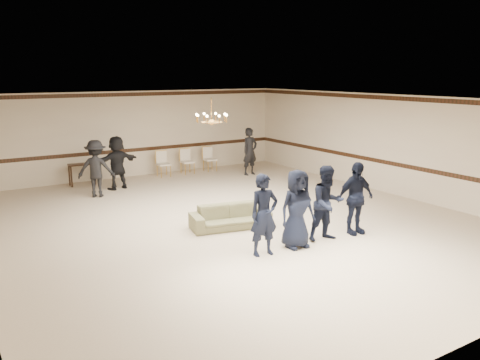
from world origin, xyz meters
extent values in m
cube|color=beige|center=(0.00, 0.00, 0.00)|extent=(12.00, 14.00, 0.01)
cube|color=black|center=(0.00, 0.00, 3.20)|extent=(12.00, 14.00, 0.01)
cube|color=beige|center=(0.00, 7.00, 1.60)|extent=(12.00, 0.01, 3.20)
cube|color=beige|center=(6.00, 0.00, 1.60)|extent=(0.01, 14.00, 3.20)
cube|color=#33190F|center=(0.00, 6.99, 1.00)|extent=(12.00, 0.02, 0.14)
cube|color=#33190F|center=(0.00, 6.99, 3.08)|extent=(12.00, 0.02, 0.14)
imported|color=black|center=(-0.66, -2.46, 0.89)|extent=(0.69, 0.49, 1.79)
imported|color=black|center=(0.24, -2.46, 0.89)|extent=(0.90, 0.62, 1.79)
imported|color=black|center=(1.14, -2.46, 0.89)|extent=(0.94, 0.77, 1.79)
imported|color=black|center=(2.04, -2.46, 0.89)|extent=(1.08, 0.53, 1.79)
imported|color=#676445|center=(-0.29, -0.46, 0.29)|extent=(2.13, 1.19, 0.59)
imported|color=black|center=(-2.22, 4.54, 0.91)|extent=(1.35, 1.15, 1.81)
imported|color=black|center=(-1.32, 5.24, 0.91)|extent=(1.75, 0.86, 1.81)
imported|color=black|center=(3.78, 4.84, 0.91)|extent=(0.71, 0.51, 1.81)
cube|color=black|center=(-2.19, 6.48, 0.38)|extent=(0.94, 0.47, 0.76)
camera|label=1|loc=(-6.45, -10.71, 3.87)|focal=36.71mm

